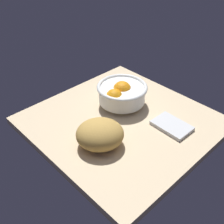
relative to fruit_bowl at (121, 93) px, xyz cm
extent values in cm
cube|color=beige|center=(7.72, -7.52, -7.37)|extent=(65.86, 64.69, 3.00)
cylinder|color=white|center=(-0.08, 0.39, -5.00)|extent=(10.57, 10.57, 1.74)
cylinder|color=white|center=(-0.08, 0.39, -0.84)|extent=(19.28, 19.28, 6.57)
torus|color=white|center=(-0.08, 0.39, 2.44)|extent=(20.88, 20.88, 1.60)
sphere|color=orange|center=(-0.18, 0.39, 0.81)|extent=(7.59, 7.59, 7.59)
sphere|color=orange|center=(1.26, -5.43, 0.70)|extent=(6.95, 6.95, 6.95)
sphere|color=orange|center=(-0.08, 0.39, 0.86)|extent=(7.84, 7.84, 7.84)
sphere|color=orange|center=(-0.08, 0.39, 0.79)|extent=(7.47, 7.47, 7.47)
ellipsoid|color=#BA9044|center=(12.32, -23.04, -1.02)|extent=(21.99, 22.23, 9.69)
cube|color=silver|center=(24.03, 3.05, -5.15)|extent=(14.39, 9.84, 1.42)
camera|label=1|loc=(66.90, -69.67, 61.76)|focal=44.38mm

